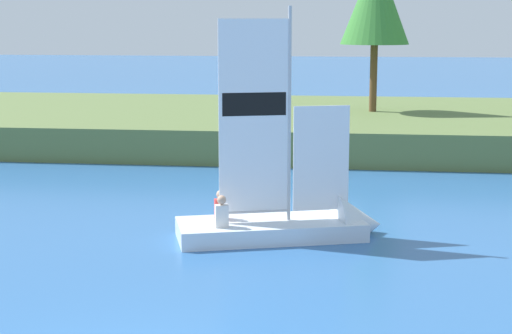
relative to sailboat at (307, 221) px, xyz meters
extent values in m
cube|color=#5B703D|center=(-2.00, 14.94, 0.24)|extent=(80.00, 13.12, 1.19)
cylinder|color=brown|center=(1.68, 14.94, 2.16)|extent=(0.29, 0.29, 2.66)
cube|color=silver|center=(-0.80, -0.25, -0.16)|extent=(4.40, 2.76, 0.39)
cone|color=silver|center=(1.15, 0.36, -0.16)|extent=(1.41, 1.68, 1.43)
cylinder|color=#B7B7BC|center=(-0.41, -0.13, 2.38)|extent=(0.08, 0.08, 4.69)
cube|color=white|center=(-1.15, -0.36, 2.37)|extent=(1.49, 0.50, 4.17)
cube|color=black|center=(-1.15, -0.36, 2.64)|extent=(1.35, 0.46, 0.50)
cube|color=white|center=(0.29, 0.09, 1.41)|extent=(1.22, 0.41, 2.34)
cylinder|color=#B7B7BC|center=(-1.15, -0.36, 0.26)|extent=(1.50, 0.52, 0.06)
cube|color=silver|center=(-1.79, -0.93, 0.28)|extent=(0.33, 0.27, 0.49)
sphere|color=tan|center=(-1.79, -0.93, 0.63)|extent=(0.20, 0.20, 0.20)
cube|color=red|center=(-1.92, -0.24, 0.26)|extent=(0.33, 0.27, 0.46)
sphere|color=tan|center=(-1.92, -0.24, 0.60)|extent=(0.20, 0.20, 0.20)
camera|label=1|loc=(1.04, -17.59, 4.42)|focal=56.68mm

